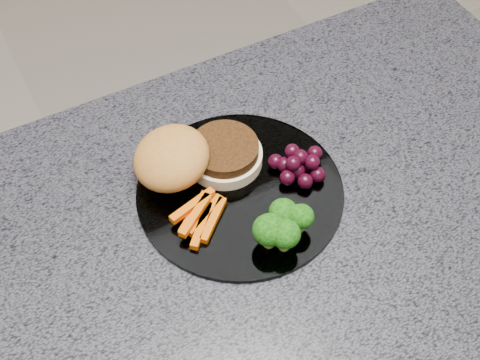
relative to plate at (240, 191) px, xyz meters
name	(u,v)px	position (x,y,z in m)	size (l,w,h in m)	color
countertop	(181,273)	(-0.11, -0.06, -0.02)	(1.20, 0.60, 0.04)	#43434C
plate	(240,191)	(0.00, 0.00, 0.00)	(0.26, 0.26, 0.01)	white
burger	(191,159)	(-0.04, 0.06, 0.03)	(0.17, 0.11, 0.05)	#FBE4B1
carrot_sticks	(200,216)	(-0.06, -0.02, 0.01)	(0.08, 0.07, 0.02)	#DD5A03
broccoli	(282,225)	(0.01, -0.09, 0.03)	(0.08, 0.06, 0.05)	olive
grape_bunch	(299,164)	(0.08, -0.01, 0.02)	(0.07, 0.06, 0.03)	black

